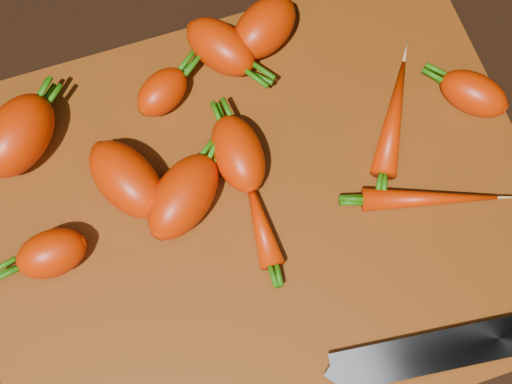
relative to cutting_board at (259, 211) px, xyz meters
name	(u,v)px	position (x,y,z in m)	size (l,w,h in m)	color
ground	(259,215)	(0.00, 0.00, -0.01)	(2.00, 2.00, 0.01)	black
cutting_board	(259,211)	(0.00, 0.00, 0.00)	(0.50, 0.40, 0.01)	#652F0C
carrot_0	(18,136)	(-0.19, 0.12, 0.03)	(0.08, 0.05, 0.05)	red
carrot_1	(51,254)	(-0.18, 0.01, 0.03)	(0.06, 0.04, 0.04)	red
carrot_2	(126,179)	(-0.10, 0.05, 0.03)	(0.08, 0.05, 0.05)	red
carrot_3	(238,153)	(0.00, 0.05, 0.03)	(0.07, 0.04, 0.04)	red
carrot_4	(264,28)	(0.06, 0.16, 0.03)	(0.07, 0.05, 0.05)	red
carrot_5	(162,92)	(-0.05, 0.13, 0.02)	(0.06, 0.04, 0.04)	red
carrot_6	(474,94)	(0.22, 0.04, 0.02)	(0.06, 0.04, 0.04)	red
carrot_7	(394,117)	(0.14, 0.04, 0.02)	(0.12, 0.02, 0.02)	red
carrot_8	(430,199)	(0.14, -0.04, 0.02)	(0.12, 0.02, 0.02)	red
carrot_9	(260,220)	(0.00, -0.01, 0.02)	(0.09, 0.02, 0.02)	red
carrot_10	(221,47)	(0.01, 0.16, 0.03)	(0.07, 0.04, 0.04)	red
carrot_11	(183,196)	(-0.06, 0.02, 0.03)	(0.08, 0.05, 0.05)	red
knife	(459,347)	(0.12, -0.17, 0.01)	(0.29, 0.06, 0.02)	gray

